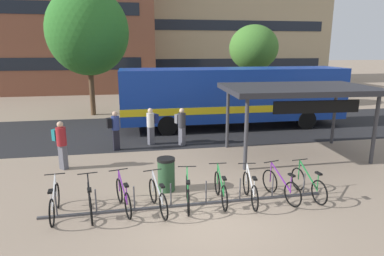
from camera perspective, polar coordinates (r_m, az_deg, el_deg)
The scene contains 24 objects.
ground at distance 8.84m, azimuth 2.65°, elevation -15.19°, with size 200.00×200.00×0.00m, color gray.
bus_lane_asphalt at distance 17.73m, azimuth -4.18°, elevation -0.28°, with size 80.00×7.20×0.01m, color #232326.
city_bus at distance 18.13m, azimuth 7.35°, elevation 5.66°, with size 12.04×2.64×3.20m.
bike_rack at distance 9.39m, azimuth -0.57°, elevation -12.73°, with size 7.88×0.18×0.70m.
parked_bicycle_white_0 at distance 9.42m, azimuth -22.57°, elevation -11.78°, with size 0.52×1.72×0.99m.
parked_bicycle_black_1 at distance 9.18m, azimuth -17.14°, elevation -11.98°, with size 0.52×1.71×0.99m.
parked_bicycle_purple_2 at distance 9.23m, azimuth -11.72°, elevation -11.51°, with size 0.61×1.68×0.99m.
parked_bicycle_silver_3 at distance 9.06m, azimuth -5.88°, elevation -11.78°, with size 0.56×1.70×0.99m.
parked_bicycle_green_4 at distance 9.24m, azimuth -0.75°, elevation -11.16°, with size 0.52×1.72×0.99m.
parked_bicycle_green_5 at distance 9.52m, azimuth 4.95°, elevation -10.45°, with size 0.52×1.72×0.99m.
parked_bicycle_white_6 at distance 9.62m, azimuth 9.97°, elevation -10.34°, with size 0.52×1.72×0.99m.
parked_bicycle_purple_7 at distance 9.99m, azimuth 15.03°, elevation -9.68°, with size 0.60×1.68×0.99m.
parked_bicycle_green_8 at distance 10.37m, azimuth 19.35°, elevation -9.14°, with size 0.52×1.72×0.99m.
transit_shelter at distance 13.64m, azimuth 17.85°, elevation 6.11°, with size 5.87×3.81×2.80m.
commuter_black_pack_0 at distance 14.31m, azimuth -13.14°, elevation 0.02°, with size 0.58×0.43×1.69m.
commuter_teal_pack_1 at distance 12.64m, azimuth -21.59°, elevation -2.22°, with size 0.59×0.58×1.76m.
commuter_grey_pack_2 at distance 14.69m, azimuth -1.84°, elevation 0.69°, with size 0.54×0.61×1.69m.
commuter_navy_pack_3 at distance 14.92m, azimuth -7.02°, elevation 0.75°, with size 0.61×0.52×1.67m.
trash_bin at distance 10.20m, azimuth -4.45°, elevation -7.93°, with size 0.55×0.55×1.03m.
street_tree_0 at distance 22.18m, azimuth -17.49°, elevation 15.53°, with size 5.00×5.00×7.91m.
street_tree_1 at distance 25.26m, azimuth 10.55°, elevation 13.37°, with size 3.56×3.56×5.89m.
building_left_wing at distance 37.90m, azimuth -24.83°, elevation 16.78°, with size 22.21×10.37×14.23m.
building_right_wing at distance 45.12m, azimuth 5.55°, elevation 18.75°, with size 22.67×12.79×16.62m.
building_centre_block at distance 46.00m, azimuth -9.72°, elevation 14.74°, with size 16.29×10.88×10.57m.
Camera 1 is at (-1.75, -7.54, 4.26)m, focal length 31.01 mm.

